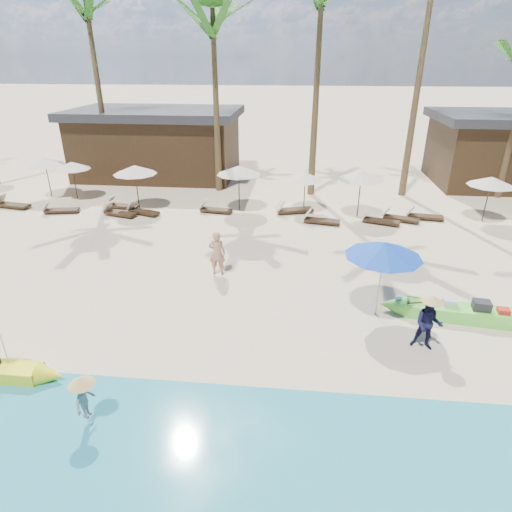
# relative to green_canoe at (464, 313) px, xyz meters

# --- Properties ---
(ground) EXTENTS (240.00, 240.00, 0.00)m
(ground) POSITION_rel_green_canoe_xyz_m (-6.62, -1.12, -0.24)
(ground) COLOR beige
(ground) RESTS_ON ground
(wet_sand_strip) EXTENTS (240.00, 4.50, 0.01)m
(wet_sand_strip) POSITION_rel_green_canoe_xyz_m (-6.62, -6.12, -0.23)
(wet_sand_strip) COLOR tan
(wet_sand_strip) RESTS_ON ground
(green_canoe) EXTENTS (5.54, 1.17, 0.71)m
(green_canoe) POSITION_rel_green_canoe_xyz_m (0.00, 0.00, 0.00)
(green_canoe) COLOR #69EA47
(green_canoe) RESTS_ON ground
(tourist) EXTENTS (0.62, 0.41, 1.69)m
(tourist) POSITION_rel_green_canoe_xyz_m (-8.03, 2.23, 0.61)
(tourist) COLOR tan
(tourist) RESTS_ON ground
(vendor_green) EXTENTS (0.87, 0.75, 1.53)m
(vendor_green) POSITION_rel_green_canoe_xyz_m (-1.54, -1.57, 0.53)
(vendor_green) COLOR #131334
(vendor_green) RESTS_ON ground
(vendor_yellow) EXTENTS (0.41, 0.64, 0.94)m
(vendor_yellow) POSITION_rel_green_canoe_xyz_m (-9.54, -5.08, 0.41)
(vendor_yellow) COLOR gray
(vendor_yellow) RESTS_ON ground
(blue_umbrella) EXTENTS (2.28, 2.28, 2.45)m
(blue_umbrella) POSITION_rel_green_canoe_xyz_m (-2.61, 0.04, 1.98)
(blue_umbrella) COLOR #99999E
(blue_umbrella) RESTS_ON ground
(resort_parasol_2) EXTENTS (2.16, 2.16, 2.23)m
(resort_parasol_2) POSITION_rel_green_canoe_xyz_m (-19.39, 10.89, 1.77)
(resort_parasol_2) COLOR #342315
(resort_parasol_2) RESTS_ON ground
(lounger_2_left) EXTENTS (1.94, 0.89, 0.63)m
(lounger_2_left) POSITION_rel_green_canoe_xyz_m (-20.38, 8.68, -0.03)
(lounger_2_left) COLOR #342315
(lounger_2_left) RESTS_ON ground
(resort_parasol_3) EXTENTS (2.01, 2.01, 2.07)m
(resort_parasol_3) POSITION_rel_green_canoe_xyz_m (-17.73, 10.68, 1.63)
(resort_parasol_3) COLOR #342315
(resort_parasol_3) RESTS_ON ground
(lounger_3_left) EXTENTS (1.83, 0.87, 0.60)m
(lounger_3_left) POSITION_rel_green_canoe_xyz_m (-17.41, 8.13, -0.04)
(lounger_3_left) COLOR #342315
(lounger_3_left) RESTS_ON ground
(lounger_3_right) EXTENTS (1.77, 0.76, 0.58)m
(lounger_3_right) POSITION_rel_green_canoe_xyz_m (-14.52, 9.19, -0.04)
(lounger_3_right) COLOR #342315
(lounger_3_right) RESTS_ON ground
(resort_parasol_4) EXTENTS (2.23, 2.23, 2.30)m
(resort_parasol_4) POSITION_rel_green_canoe_xyz_m (-13.59, 9.30, 1.83)
(resort_parasol_4) COLOR #342315
(resort_parasol_4) RESTS_ON ground
(lounger_4_left) EXTENTS (1.84, 0.99, 0.60)m
(lounger_4_left) POSITION_rel_green_canoe_xyz_m (-14.21, 8.03, -0.04)
(lounger_4_left) COLOR #342315
(lounger_4_left) RESTS_ON ground
(lounger_4_right) EXTENTS (1.81, 1.07, 0.59)m
(lounger_4_right) POSITION_rel_green_canoe_xyz_m (-13.10, 8.38, -0.04)
(lounger_4_right) COLOR #342315
(lounger_4_right) RESTS_ON ground
(resort_parasol_5) EXTENTS (2.26, 2.26, 2.33)m
(resort_parasol_5) POSITION_rel_green_canoe_xyz_m (-8.26, 9.66, 1.86)
(resort_parasol_5) COLOR #342315
(resort_parasol_5) RESTS_ON ground
(lounger_5_left) EXTENTS (1.75, 0.73, 0.58)m
(lounger_5_left) POSITION_rel_green_canoe_xyz_m (-9.50, 9.03, -0.04)
(lounger_5_left) COLOR #342315
(lounger_5_left) RESTS_ON ground
(resort_parasol_6) EXTENTS (1.95, 1.95, 2.01)m
(resort_parasol_6) POSITION_rel_green_canoe_xyz_m (-4.88, 9.84, 1.57)
(resort_parasol_6) COLOR #342315
(resort_parasol_6) RESTS_ON ground
(lounger_6_left) EXTENTS (2.02, 1.13, 0.65)m
(lounger_6_left) POSITION_rel_green_canoe_xyz_m (-5.46, 9.34, -0.02)
(lounger_6_left) COLOR #342315
(lounger_6_left) RESTS_ON ground
(lounger_6_right) EXTENTS (1.83, 0.85, 0.60)m
(lounger_6_right) POSITION_rel_green_canoe_xyz_m (-4.12, 7.98, -0.04)
(lounger_6_right) COLOR #342315
(lounger_6_right) RESTS_ON ground
(resort_parasol_7) EXTENTS (2.28, 2.28, 2.35)m
(resort_parasol_7) POSITION_rel_green_canoe_xyz_m (-2.18, 9.20, 1.88)
(resort_parasol_7) COLOR #342315
(resort_parasol_7) RESTS_ON ground
(lounger_7_left) EXTENTS (1.85, 1.08, 0.60)m
(lounger_7_left) POSITION_rel_green_canoe_xyz_m (-1.26, 8.25, -0.04)
(lounger_7_left) COLOR #342315
(lounger_7_left) RESTS_ON ground
(lounger_7_right) EXTENTS (1.83, 1.10, 0.60)m
(lounger_7_right) POSITION_rel_green_canoe_xyz_m (-0.24, 8.73, -0.04)
(lounger_7_right) COLOR #342315
(lounger_7_right) RESTS_ON ground
(resort_parasol_8) EXTENTS (2.13, 2.13, 2.19)m
(resort_parasol_8) POSITION_rel_green_canoe_xyz_m (3.88, 9.19, 1.74)
(resort_parasol_8) COLOR #342315
(resort_parasol_8) RESTS_ON ground
(lounger_8_left) EXTENTS (1.85, 0.80, 0.61)m
(lounger_8_left) POSITION_rel_green_canoe_xyz_m (0.97, 9.10, -0.03)
(lounger_8_left) COLOR #342315
(lounger_8_left) RESTS_ON ground
(palm_2) EXTENTS (2.08, 2.08, 11.33)m
(palm_2) POSITION_rel_green_canoe_xyz_m (-17.06, 13.96, 8.94)
(palm_2) COLOR brown
(palm_2) RESTS_ON ground
(palm_3) EXTENTS (2.08, 2.08, 10.52)m
(palm_3) POSITION_rel_green_canoe_xyz_m (-9.97, 13.16, 8.34)
(palm_3) COLOR brown
(palm_3) RESTS_ON ground
(palm_4) EXTENTS (2.08, 2.08, 11.70)m
(palm_4) POSITION_rel_green_canoe_xyz_m (-4.47, 12.90, 9.21)
(palm_4) COLOR brown
(palm_4) RESTS_ON ground
(pavilion_west) EXTENTS (10.80, 6.60, 4.30)m
(pavilion_west) POSITION_rel_green_canoe_xyz_m (-14.62, 16.38, 1.95)
(pavilion_west) COLOR #342315
(pavilion_west) RESTS_ON ground
(pavilion_east) EXTENTS (8.80, 6.60, 4.30)m
(pavilion_east) POSITION_rel_green_canoe_xyz_m (7.38, 16.38, 1.96)
(pavilion_east) COLOR #342315
(pavilion_east) RESTS_ON ground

